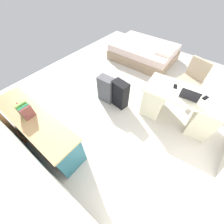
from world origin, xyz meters
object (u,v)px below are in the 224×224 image
suitcase_black (120,94)px  suitcase_spare_grey (106,89)px  office_chair (189,82)px  cell_phone_near_laptop (205,98)px  desk (179,106)px  bed (144,52)px  cell_phone_by_mouse (175,86)px  laptop (189,96)px  credenza (41,130)px  computer_mouse (174,90)px  figurine_small (18,104)px

suitcase_black → suitcase_spare_grey: size_ratio=1.01×
office_chair → cell_phone_near_laptop: bearing=119.9°
desk → bed: (1.78, -1.69, -0.14)m
desk → cell_phone_by_mouse: size_ratio=11.10×
suitcase_spare_grey → laptop: bearing=-169.0°
bed → suitcase_spare_grey: bearing=97.0°
credenza → computer_mouse: size_ratio=18.00×
bed → credenza: bearing=91.3°
computer_mouse → cell_phone_by_mouse: computer_mouse is taller
bed → cell_phone_by_mouse: bearing=133.6°
credenza → cell_phone_near_laptop: size_ratio=13.24×
credenza → figurine_small: 0.55m
bed → computer_mouse: 2.42m
cell_phone_by_mouse → figurine_small: (1.84, 2.13, 0.04)m
cell_phone_near_laptop → cell_phone_by_mouse: (0.54, 0.04, 0.00)m
suitcase_spare_grey → computer_mouse: 1.44m
office_chair → laptop: office_chair is taller
office_chair → figurine_small: bearing=55.8°
office_chair → cell_phone_by_mouse: 0.83m
bed → laptop: (-1.85, 1.77, 0.54)m
office_chair → cell_phone_near_laptop: 0.89m
bed → computer_mouse: (-1.59, 1.76, 0.50)m
laptop → computer_mouse: bearing=-2.0°
office_chair → cell_phone_by_mouse: (0.12, 0.76, 0.32)m
office_chair → figurine_small: 3.51m
laptop → cell_phone_near_laptop: (-0.24, -0.18, -0.04)m
cell_phone_by_mouse → credenza: bearing=36.4°
credenza → figurine_small: (0.37, 0.00, 0.41)m
credenza → laptop: 2.69m
cell_phone_by_mouse → suitcase_black: bearing=8.2°
suitcase_spare_grey → desk: bearing=-165.5°
cell_phone_near_laptop → figurine_small: size_ratio=1.24×
desk → suitcase_black: size_ratio=2.34×
laptop → suitcase_black: bearing=15.4°
desk → cell_phone_by_mouse: (0.23, -0.06, 0.35)m
office_chair → figurine_small: (1.96, 2.89, 0.36)m
office_chair → computer_mouse: bearing=84.2°
office_chair → computer_mouse: (0.09, 0.89, 0.33)m
cell_phone_near_laptop → laptop: bearing=54.4°
laptop → figurine_small: 2.92m
suitcase_spare_grey → cell_phone_by_mouse: cell_phone_by_mouse is taller
office_chair → suitcase_spare_grey: (1.41, 1.30, -0.10)m
credenza → computer_mouse: bearing=-127.0°
cell_phone_by_mouse → office_chair: bearing=-118.2°
credenza → computer_mouse: (-1.50, -2.00, 0.38)m
desk → laptop: (-0.07, 0.08, 0.40)m
laptop → computer_mouse: (0.26, -0.01, -0.03)m
suitcase_black → cell_phone_near_laptop: 1.62m
credenza → suitcase_black: (-0.53, -1.65, -0.04)m
suitcase_spare_grey → office_chair: bearing=-140.5°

